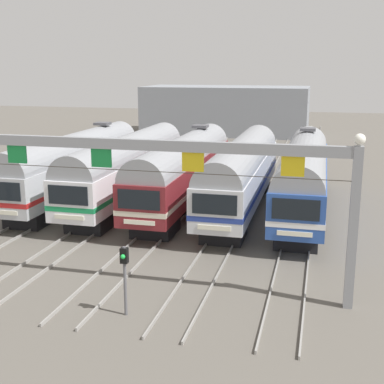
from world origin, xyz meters
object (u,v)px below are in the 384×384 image
object	(u,v)px
commuter_train_white	(128,165)
commuter_train_blue	(303,173)
commuter_train_maroon	(183,168)
yard_signal_mast	(125,268)
commuter_train_silver	(242,171)
catenary_gantry	(102,167)
commuter_train_stainless	(75,163)

from	to	relation	value
commuter_train_white	commuter_train_blue	size ratio (longest dim) A/B	1.00
commuter_train_blue	commuter_train_maroon	bearing A→B (deg)	180.00
yard_signal_mast	commuter_train_silver	bearing A→B (deg)	83.03
commuter_train_maroon	yard_signal_mast	bearing A→B (deg)	-83.03
yard_signal_mast	commuter_train_white	bearing A→B (deg)	110.14
catenary_gantry	commuter_train_blue	bearing A→B (deg)	59.48
commuter_train_white	commuter_train_maroon	world-z (taller)	commuter_train_maroon
commuter_train_blue	yard_signal_mast	size ratio (longest dim) A/B	6.48
commuter_train_blue	catenary_gantry	world-z (taller)	catenary_gantry
commuter_train_stainless	commuter_train_blue	size ratio (longest dim) A/B	1.00
commuter_train_stainless	commuter_train_silver	bearing A→B (deg)	-0.02
commuter_train_blue	yard_signal_mast	distance (m)	17.36
commuter_train_silver	commuter_train_stainless	bearing A→B (deg)	179.98
commuter_train_maroon	commuter_train_blue	size ratio (longest dim) A/B	1.00
commuter_train_blue	catenary_gantry	bearing A→B (deg)	-120.52
commuter_train_stainless	commuter_train_maroon	world-z (taller)	same
yard_signal_mast	catenary_gantry	bearing A→B (deg)	125.59
catenary_gantry	yard_signal_mast	world-z (taller)	catenary_gantry
commuter_train_stainless	yard_signal_mast	xyz separation A→B (m)	(9.95, -16.28, -0.74)
commuter_train_stainless	yard_signal_mast	bearing A→B (deg)	-58.57
commuter_train_stainless	commuter_train_white	xyz separation A→B (m)	(3.98, -0.00, -0.00)
commuter_train_stainless	commuter_train_blue	xyz separation A→B (m)	(15.92, 0.00, 0.00)
commuter_train_maroon	commuter_train_silver	bearing A→B (deg)	-0.06
commuter_train_maroon	commuter_train_silver	distance (m)	3.98
commuter_train_blue	yard_signal_mast	world-z (taller)	commuter_train_blue
commuter_train_white	yard_signal_mast	xyz separation A→B (m)	(5.97, -16.28, -0.73)
commuter_train_white	yard_signal_mast	world-z (taller)	commuter_train_white
commuter_train_silver	commuter_train_blue	size ratio (longest dim) A/B	1.00
commuter_train_white	yard_signal_mast	size ratio (longest dim) A/B	6.48
catenary_gantry	yard_signal_mast	distance (m)	4.74
commuter_train_stainless	catenary_gantry	world-z (taller)	catenary_gantry
commuter_train_white	commuter_train_maroon	bearing A→B (deg)	0.06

